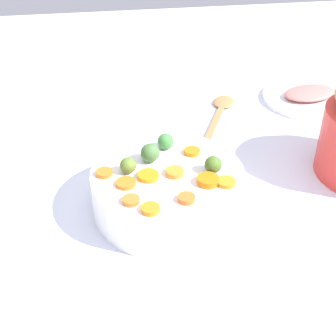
% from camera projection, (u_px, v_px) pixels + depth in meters
% --- Properties ---
extents(tabletop, '(2.40, 2.40, 0.02)m').
position_uv_depth(tabletop, '(164.00, 213.00, 0.89)').
color(tabletop, silver).
rests_on(tabletop, ground).
extents(serving_bowl_carrots, '(0.27, 0.27, 0.08)m').
position_uv_depth(serving_bowl_carrots, '(168.00, 191.00, 0.86)').
color(serving_bowl_carrots, white).
rests_on(serving_bowl_carrots, tabletop).
extents(carrot_slice_0, '(0.03, 0.03, 0.01)m').
position_uv_depth(carrot_slice_0, '(104.00, 173.00, 0.83)').
color(carrot_slice_0, orange).
rests_on(carrot_slice_0, serving_bowl_carrots).
extents(carrot_slice_1, '(0.04, 0.04, 0.01)m').
position_uv_depth(carrot_slice_1, '(187.00, 198.00, 0.77)').
color(carrot_slice_1, orange).
rests_on(carrot_slice_1, serving_bowl_carrots).
extents(carrot_slice_2, '(0.04, 0.04, 0.01)m').
position_uv_depth(carrot_slice_2, '(151.00, 209.00, 0.75)').
color(carrot_slice_2, orange).
rests_on(carrot_slice_2, serving_bowl_carrots).
extents(carrot_slice_3, '(0.03, 0.03, 0.01)m').
position_uv_depth(carrot_slice_3, '(131.00, 200.00, 0.77)').
color(carrot_slice_3, orange).
rests_on(carrot_slice_3, serving_bowl_carrots).
extents(carrot_slice_4, '(0.04, 0.04, 0.01)m').
position_uv_depth(carrot_slice_4, '(126.00, 183.00, 0.80)').
color(carrot_slice_4, orange).
rests_on(carrot_slice_4, serving_bowl_carrots).
extents(carrot_slice_5, '(0.04, 0.04, 0.01)m').
position_uv_depth(carrot_slice_5, '(175.00, 172.00, 0.83)').
color(carrot_slice_5, orange).
rests_on(carrot_slice_5, serving_bowl_carrots).
extents(carrot_slice_6, '(0.03, 0.03, 0.01)m').
position_uv_depth(carrot_slice_6, '(192.00, 152.00, 0.88)').
color(carrot_slice_6, orange).
rests_on(carrot_slice_6, serving_bowl_carrots).
extents(carrot_slice_7, '(0.04, 0.04, 0.01)m').
position_uv_depth(carrot_slice_7, '(226.00, 182.00, 0.81)').
color(carrot_slice_7, orange).
rests_on(carrot_slice_7, serving_bowl_carrots).
extents(carrot_slice_8, '(0.05, 0.05, 0.01)m').
position_uv_depth(carrot_slice_8, '(148.00, 176.00, 0.82)').
color(carrot_slice_8, orange).
rests_on(carrot_slice_8, serving_bowl_carrots).
extents(carrot_slice_9, '(0.05, 0.05, 0.01)m').
position_uv_depth(carrot_slice_9, '(208.00, 180.00, 0.81)').
color(carrot_slice_9, orange).
rests_on(carrot_slice_9, serving_bowl_carrots).
extents(brussels_sprout_0, '(0.03, 0.03, 0.03)m').
position_uv_depth(brussels_sprout_0, '(128.00, 165.00, 0.83)').
color(brussels_sprout_0, olive).
rests_on(brussels_sprout_0, serving_bowl_carrots).
extents(brussels_sprout_1, '(0.03, 0.03, 0.03)m').
position_uv_depth(brussels_sprout_1, '(166.00, 141.00, 0.89)').
color(brussels_sprout_1, '#42863F').
rests_on(brussels_sprout_1, serving_bowl_carrots).
extents(brussels_sprout_2, '(0.03, 0.03, 0.03)m').
position_uv_depth(brussels_sprout_2, '(213.00, 165.00, 0.83)').
color(brussels_sprout_2, '#4A6E27').
rests_on(brussels_sprout_2, serving_bowl_carrots).
extents(brussels_sprout_3, '(0.03, 0.03, 0.03)m').
position_uv_depth(brussels_sprout_3, '(150.00, 153.00, 0.85)').
color(brussels_sprout_3, '#46723B').
rests_on(brussels_sprout_3, serving_bowl_carrots).
extents(wooden_spoon, '(0.30, 0.16, 0.01)m').
position_uv_depth(wooden_spoon, '(219.00, 113.00, 1.17)').
color(wooden_spoon, '#AE7847').
rests_on(wooden_spoon, tabletop).
extents(ham_plate, '(0.23, 0.23, 0.01)m').
position_uv_depth(ham_plate, '(308.00, 98.00, 1.23)').
color(ham_plate, white).
rests_on(ham_plate, tabletop).
extents(ham_slice_main, '(0.11, 0.15, 0.02)m').
position_uv_depth(ham_slice_main, '(310.00, 93.00, 1.22)').
color(ham_slice_main, '#C7756E').
rests_on(ham_slice_main, ham_plate).
extents(dish_towel, '(0.18, 0.19, 0.01)m').
position_uv_depth(dish_towel, '(29.00, 158.00, 1.01)').
color(dish_towel, '#C3B88F').
rests_on(dish_towel, tabletop).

